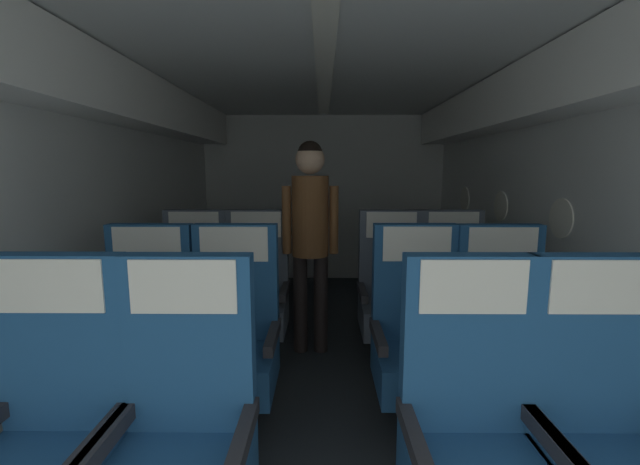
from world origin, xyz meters
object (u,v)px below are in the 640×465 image
at_px(seat_a_right_window, 474,441).
at_px(seat_b_right_aisle, 503,342).
at_px(seat_a_left_aisle, 182,440).
at_px(seat_b_right_window, 417,341).
at_px(seat_c_right_aisle, 454,296).
at_px(seat_a_left_window, 49,439).
at_px(seat_c_left_window, 194,296).
at_px(flight_attendant, 310,224).
at_px(seat_a_right_aisle, 605,441).
at_px(seat_c_right_window, 391,296).
at_px(seat_c_left_aisle, 256,295).
at_px(seat_b_left_window, 146,341).
at_px(seat_b_left_aisle, 234,341).

distance_m(seat_a_right_window, seat_b_right_aisle, 0.97).
relative_size(seat_a_left_aisle, seat_b_right_window, 1.00).
height_order(seat_b_right_aisle, seat_c_right_aisle, same).
relative_size(seat_a_left_window, seat_c_left_window, 1.00).
bearing_deg(seat_c_right_aisle, seat_a_left_window, -139.51).
relative_size(seat_a_right_window, flight_attendant, 0.68).
xyz_separation_m(seat_a_right_aisle, seat_b_right_aisle, (0.01, 0.85, 0.00)).
bearing_deg(seat_b_right_window, seat_c_right_window, 90.58).
xyz_separation_m(seat_b_right_window, seat_c_left_aisle, (-1.06, 0.85, 0.00)).
height_order(seat_b_left_window, seat_c_right_window, same).
distance_m(seat_a_left_aisle, seat_c_left_aisle, 1.72).
distance_m(seat_a_left_window, seat_c_left_window, 1.70).
xyz_separation_m(seat_a_right_window, seat_c_right_window, (-0.01, 1.70, 0.00)).
distance_m(seat_a_left_aisle, seat_c_right_aisle, 2.29).
distance_m(seat_a_left_window, seat_c_right_aisle, 2.63).
xyz_separation_m(seat_b_left_aisle, seat_c_left_window, (-0.50, 0.85, 0.00)).
height_order(seat_c_left_aisle, seat_c_right_window, same).
height_order(seat_a_right_window, seat_c_right_aisle, same).
bearing_deg(seat_c_left_window, seat_c_right_window, -0.22).
xyz_separation_m(seat_a_right_aisle, seat_c_left_aisle, (-1.53, 1.72, 0.00)).
xyz_separation_m(seat_b_left_window, flight_attendant, (0.91, 0.90, 0.55)).
xyz_separation_m(seat_b_left_window, seat_b_left_aisle, (0.50, 0.01, 0.00)).
xyz_separation_m(seat_b_right_aisle, seat_c_right_window, (-0.49, 0.85, 0.00)).
bearing_deg(flight_attendant, seat_a_right_window, 113.89).
height_order(seat_a_left_window, seat_b_right_window, same).
height_order(seat_b_left_aisle, seat_b_right_window, same).
relative_size(seat_b_left_aisle, seat_b_right_aisle, 1.00).
bearing_deg(seat_c_right_window, flight_attendant, 175.58).
relative_size(seat_c_right_aisle, flight_attendant, 0.68).
bearing_deg(seat_c_right_aisle, seat_c_left_aisle, 179.78).
distance_m(seat_a_right_aisle, seat_b_right_window, 0.99).
xyz_separation_m(seat_b_left_aisle, seat_b_right_aisle, (1.52, -0.01, 0.00)).
distance_m(seat_a_left_window, seat_b_right_window, 1.76).
height_order(seat_b_left_aisle, seat_c_right_window, same).
distance_m(seat_b_left_window, flight_attendant, 1.39).
xyz_separation_m(seat_a_left_window, seat_a_left_aisle, (0.49, -0.00, 0.00)).
xyz_separation_m(seat_b_left_window, seat_b_right_window, (1.54, 0.02, 0.00)).
distance_m(seat_a_right_aisle, seat_c_left_aisle, 2.30).
distance_m(seat_a_left_aisle, seat_a_right_aisle, 1.52).
xyz_separation_m(seat_a_left_window, seat_a_right_aisle, (2.00, 0.00, 0.00)).
height_order(seat_b_left_window, seat_b_right_window, same).
bearing_deg(seat_a_right_window, seat_a_left_window, -180.00).
distance_m(seat_b_left_aisle, seat_c_right_window, 1.34).
distance_m(seat_b_left_window, seat_c_right_aisle, 2.19).
bearing_deg(seat_a_left_window, seat_a_left_aisle, -0.58).
distance_m(seat_a_left_aisle, seat_b_right_aisle, 1.74).
bearing_deg(seat_c_right_aisle, seat_b_right_window, -119.45).
height_order(seat_b_left_window, seat_b_left_aisle, same).
relative_size(seat_a_left_aisle, seat_b_left_window, 1.00).
bearing_deg(seat_c_left_aisle, seat_c_right_aisle, -0.22).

